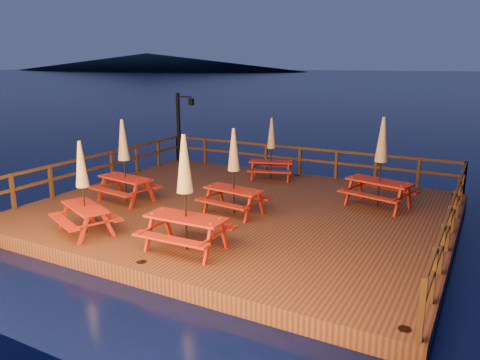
{
  "coord_description": "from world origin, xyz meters",
  "views": [
    {
      "loc": [
        6.5,
        -11.97,
        4.71
      ],
      "look_at": [
        -0.35,
        0.6,
        1.07
      ],
      "focal_mm": 35.0,
      "sensor_mm": 36.0,
      "label": 1
    }
  ],
  "objects_px": {
    "picnic_table_0": "(124,160)",
    "picnic_table_1": "(83,186)",
    "lamp_post": "(181,121)",
    "picnic_table_2": "(185,192)"
  },
  "relations": [
    {
      "from": "picnic_table_0",
      "to": "picnic_table_1",
      "type": "bearing_deg",
      "value": -60.92
    },
    {
      "from": "lamp_post",
      "to": "picnic_table_2",
      "type": "bearing_deg",
      "value": -54.07
    },
    {
      "from": "picnic_table_1",
      "to": "picnic_table_2",
      "type": "height_order",
      "value": "picnic_table_2"
    },
    {
      "from": "picnic_table_0",
      "to": "picnic_table_1",
      "type": "height_order",
      "value": "picnic_table_0"
    },
    {
      "from": "picnic_table_1",
      "to": "picnic_table_0",
      "type": "bearing_deg",
      "value": 134.4
    },
    {
      "from": "picnic_table_1",
      "to": "picnic_table_2",
      "type": "relative_size",
      "value": 0.88
    },
    {
      "from": "lamp_post",
      "to": "picnic_table_0",
      "type": "height_order",
      "value": "lamp_post"
    },
    {
      "from": "picnic_table_1",
      "to": "lamp_post",
      "type": "bearing_deg",
      "value": 132.59
    },
    {
      "from": "picnic_table_0",
      "to": "picnic_table_2",
      "type": "distance_m",
      "value": 4.6
    },
    {
      "from": "picnic_table_0",
      "to": "lamp_post",
      "type": "bearing_deg",
      "value": 116.43
    }
  ]
}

